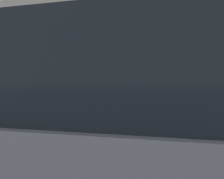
% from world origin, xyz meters
% --- Properties ---
extents(parking_meter, '(0.18, 0.20, 1.47)m').
position_xyz_m(parking_meter, '(-0.11, 0.46, 1.21)').
color(parking_meter, slate).
rests_on(parking_meter, sidewalk_curb).
extents(pedestrian_at_meter, '(0.61, 0.52, 1.65)m').
position_xyz_m(pedestrian_at_meter, '(-0.60, 0.51, 1.07)').
color(pedestrian_at_meter, slate).
rests_on(pedestrian_at_meter, sidewalk_curb).
extents(parked_sedan_gray, '(4.62, 1.86, 1.76)m').
position_xyz_m(parked_sedan_gray, '(0.27, -1.11, 0.87)').
color(parked_sedan_gray, slate).
rests_on(parked_sedan_gray, ground).
extents(background_railing, '(24.06, 0.06, 1.05)m').
position_xyz_m(background_railing, '(0.00, 2.49, 0.89)').
color(background_railing, gray).
rests_on(background_railing, sidewalk_curb).
extents(backdrop_wall, '(32.00, 0.50, 3.77)m').
position_xyz_m(backdrop_wall, '(0.00, 5.65, 1.88)').
color(backdrop_wall, gray).
rests_on(backdrop_wall, ground).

